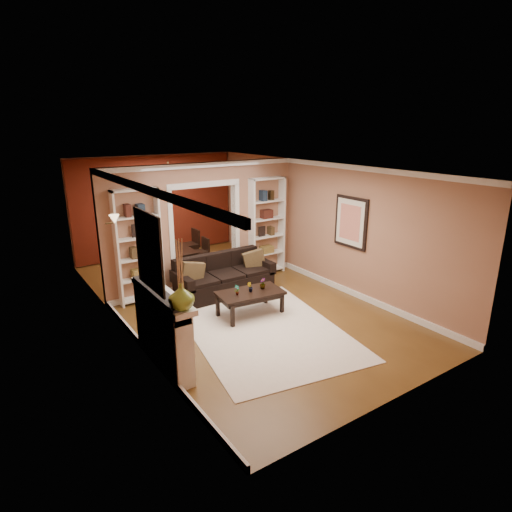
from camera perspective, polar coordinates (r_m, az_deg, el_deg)
floor at (r=8.83m, az=-3.02°, el=-5.95°), size 8.00×8.00×0.00m
ceiling at (r=8.16m, az=-3.32°, el=11.77°), size 8.00×8.00×0.00m
wall_back at (r=11.93m, az=-13.17°, el=6.53°), size 8.00×0.00×8.00m
wall_front at (r=5.53m, az=18.83°, el=-6.30°), size 8.00×0.00×8.00m
wall_left at (r=7.54m, az=-17.99°, el=0.01°), size 0.00×8.00×8.00m
wall_right at (r=9.70m, az=8.34°, el=4.41°), size 0.00×8.00×8.00m
partition_wall at (r=9.41m, az=-6.93°, el=4.07°), size 4.50×0.15×2.70m
red_back_panel at (r=11.91m, az=-13.11°, el=6.37°), size 4.44×0.04×2.64m
dining_window at (r=11.83m, az=-13.11°, el=7.43°), size 0.78×0.03×0.98m
area_rug at (r=7.62m, az=1.15°, el=-9.81°), size 3.03×3.83×0.01m
sofa at (r=9.07m, az=-4.24°, el=-2.55°), size 2.11×0.91×0.82m
pillow_left at (r=8.65m, az=-8.49°, el=-2.10°), size 0.47×0.14×0.47m
pillow_right at (r=9.35m, az=-0.24°, el=-0.47°), size 0.47×0.26×0.45m
coffee_table at (r=8.12m, az=-0.78°, el=-6.30°), size 1.29×0.80×0.46m
plant_left at (r=7.85m, az=-2.54°, el=-4.56°), size 0.12×0.10×0.19m
plant_center at (r=7.99m, az=-0.79°, el=-4.19°), size 0.13×0.12×0.18m
plant_right at (r=8.14m, az=0.89°, el=-3.70°), size 0.13×0.13×0.20m
bookshelf_left at (r=8.74m, az=-15.43°, el=1.18°), size 0.90×0.30×2.30m
bookshelf_right at (r=10.10m, az=1.40°, el=3.93°), size 0.90×0.30×2.30m
fireplace at (r=6.53m, az=-12.16°, el=-9.48°), size 0.32×1.70×1.16m
vase at (r=5.63m, az=-9.92°, el=-5.35°), size 0.45×0.45×0.35m
mirror at (r=6.04m, az=-14.10°, el=0.63°), size 0.03×0.95×1.10m
wall_sconce at (r=7.96m, az=-18.76°, el=4.41°), size 0.18×0.18×0.22m
framed_art at (r=8.94m, az=12.50°, el=4.40°), size 0.04×0.85×1.05m
dining_table at (r=10.92m, az=-10.93°, el=-0.22°), size 1.47×0.82×0.52m
dining_chair_nw at (r=10.40m, az=-13.10°, el=-0.19°), size 0.48×0.48×0.88m
dining_chair_ne at (r=10.84m, az=-7.67°, el=0.48°), size 0.49×0.49×0.76m
dining_chair_sw at (r=10.95m, az=-14.24°, el=0.52°), size 0.53×0.53×0.85m
dining_chair_se at (r=11.34m, az=-9.04°, el=1.44°), size 0.42×0.42×0.85m
chandelier at (r=10.63m, az=-10.83°, el=9.08°), size 0.50×0.50×0.30m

